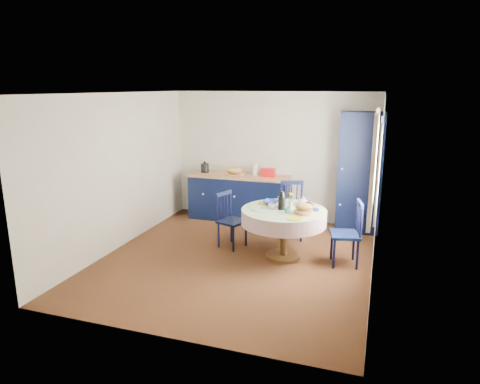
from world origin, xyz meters
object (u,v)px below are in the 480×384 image
at_px(chair_left, 230,219).
at_px(cobalt_bowl, 271,202).
at_px(mug_d, 281,199).
at_px(dining_table, 284,217).
at_px(chair_far, 291,210).
at_px(mug_b, 287,210).
at_px(chair_right, 348,233).
at_px(pantry_cabinet, 359,173).
at_px(mug_a, 271,206).
at_px(kitchen_counter, 239,196).
at_px(mug_c, 310,204).

relative_size(chair_left, cobalt_bowl, 3.79).
bearing_deg(mug_d, dining_table, -69.15).
distance_m(dining_table, chair_far, 0.98).
bearing_deg(mug_b, chair_far, 98.22).
height_order(chair_right, mug_b, chair_right).
xyz_separation_m(chair_far, cobalt_bowl, (-0.18, -0.73, 0.31)).
distance_m(dining_table, mug_d, 0.48).
relative_size(pantry_cabinet, mug_a, 19.87).
xyz_separation_m(kitchen_counter, mug_a, (1.09, -1.71, 0.36)).
relative_size(pantry_cabinet, chair_left, 2.37).
height_order(kitchen_counter, pantry_cabinet, pantry_cabinet).
height_order(chair_far, mug_b, chair_far).
distance_m(pantry_cabinet, chair_right, 1.78).
bearing_deg(mug_a, chair_right, 3.77).
bearing_deg(chair_far, kitchen_counter, 136.65).
bearing_deg(chair_right, dining_table, -99.48).
height_order(dining_table, mug_c, dining_table).
relative_size(chair_left, mug_c, 7.28).
distance_m(kitchen_counter, mug_a, 2.06).
relative_size(chair_right, mug_b, 10.66).
distance_m(chair_far, mug_d, 0.64).
distance_m(mug_a, cobalt_bowl, 0.27).
xyz_separation_m(pantry_cabinet, mug_a, (-1.18, -1.75, -0.26)).
bearing_deg(kitchen_counter, dining_table, -53.30).
xyz_separation_m(mug_b, mug_d, (-0.24, 0.60, 0.00)).
relative_size(kitchen_counter, dining_table, 1.57).
bearing_deg(mug_b, chair_right, 14.91).
height_order(pantry_cabinet, mug_a, pantry_cabinet).
bearing_deg(mug_a, mug_b, -29.62).
relative_size(mug_b, mug_c, 0.73).
height_order(chair_right, cobalt_bowl, chair_right).
height_order(dining_table, chair_far, dining_table).
bearing_deg(chair_far, dining_table, -97.16).
distance_m(kitchen_counter, pantry_cabinet, 2.35).
bearing_deg(chair_far, chair_left, -151.26).
xyz_separation_m(chair_far, mug_d, (-0.07, -0.54, 0.32)).
xyz_separation_m(mug_c, cobalt_bowl, (-0.62, 0.01, -0.02)).
bearing_deg(pantry_cabinet, chair_right, -95.21).
bearing_deg(chair_far, mug_d, -109.89).
xyz_separation_m(chair_left, cobalt_bowl, (0.68, 0.02, 0.35)).
relative_size(mug_a, cobalt_bowl, 0.45).
xyz_separation_m(pantry_cabinet, dining_table, (-0.98, -1.72, -0.42)).
distance_m(dining_table, cobalt_bowl, 0.39).
xyz_separation_m(dining_table, mug_d, (-0.16, 0.42, 0.17)).
xyz_separation_m(dining_table, mug_a, (-0.20, -0.03, 0.17)).
xyz_separation_m(dining_table, chair_right, (0.95, 0.05, -0.16)).
relative_size(kitchen_counter, chair_right, 2.07).
bearing_deg(cobalt_bowl, kitchen_counter, 124.97).
xyz_separation_m(chair_right, mug_a, (-1.15, -0.08, 0.33)).
relative_size(kitchen_counter, mug_a, 18.59).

